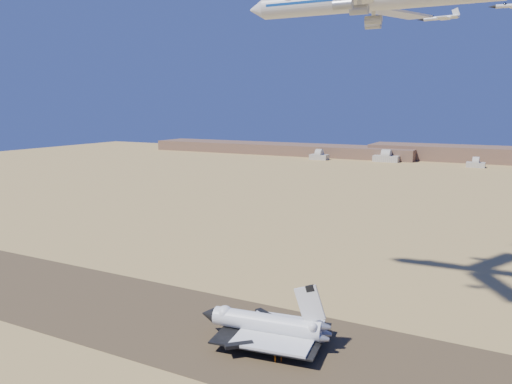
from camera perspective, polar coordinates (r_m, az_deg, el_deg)
The scene contains 10 objects.
ground at distance 156.87m, azimuth -5.95°, elevation -15.27°, with size 1200.00×1200.00×0.00m, color tan.
runway at distance 156.85m, azimuth -5.95°, elevation -15.26°, with size 600.00×50.00×0.06m, color brown.
ridgeline at distance 647.86m, azimuth 26.41°, elevation 3.58°, with size 960.00×90.00×18.00m.
hangars at distance 616.31m, azimuth 14.16°, elevation 3.78°, with size 200.50×29.50×30.00m.
shuttle at distance 145.98m, azimuth 1.10°, elevation -15.00°, with size 38.61×26.96×18.97m.
carrier_747 at distance 164.91m, azimuth 12.45°, elevation 20.66°, with size 85.50×66.31×21.33m.
crew_a at distance 137.61m, azimuth 2.23°, elevation -18.54°, with size 0.70×0.46×1.92m, color #C75E0B.
crew_b at distance 138.51m, azimuth 2.19°, elevation -18.37°, with size 0.86×0.50×1.78m, color #C75E0B.
crew_c at distance 137.93m, azimuth 2.91°, elevation -18.54°, with size 0.96×0.49×1.64m, color #C75E0B.
chase_jet_c at distance 207.83m, azimuth 20.26°, elevation 18.17°, with size 15.39×8.33×3.83m.
Camera 1 is at (79.67, -117.73, 66.32)m, focal length 35.00 mm.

